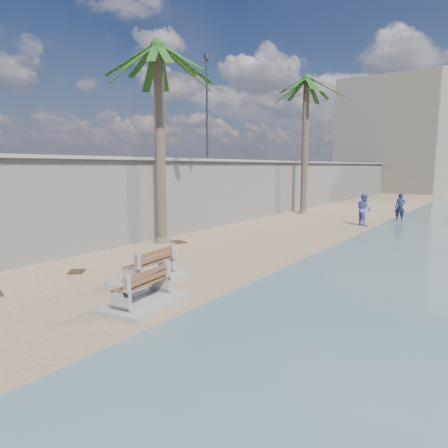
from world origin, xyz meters
The scene contains 13 objects.
ground_plane centered at (0.00, 0.00, 0.00)m, with size 140.00×140.00×0.00m, color #95755B.
seawall centered at (-5.20, 20.00, 1.75)m, with size 0.45×70.00×3.50m, color gray.
wall_cap centered at (-5.20, 20.00, 3.55)m, with size 0.80×70.00×0.12m, color gray.
end_building centered at (-2.00, 52.00, 7.00)m, with size 18.00×12.00×14.00m, color #B7AA93.
bench_near centered at (0.80, 1.83, 0.37)m, with size 1.64×2.19×0.84m.
bench_far centered at (-0.45, 3.32, 0.39)m, with size 1.71×2.30×0.89m.
palm_mid centered at (-4.31, 7.78, 7.90)m, with size 5.00×5.00×8.93m.
palm_back centered at (-3.82, 21.17, 8.81)m, with size 5.00×5.00×9.88m.
streetlight centered at (-5.10, 12.00, 6.64)m, with size 0.28×0.28×5.12m.
person_a centered at (2.52, 20.72, 0.95)m, with size 0.69×0.46×1.90m, color #151F3B.
person_b centered at (1.28, 17.75, 0.98)m, with size 0.95×0.74×1.97m, color #5159A9.
debris_c centered at (-3.78, 8.12, 0.01)m, with size 0.77×0.62×0.03m, color #382616.
debris_d centered at (-3.01, 2.69, 0.01)m, with size 0.56×0.45×0.03m, color #382616.
Camera 1 is at (7.61, -4.42, 3.23)m, focal length 32.00 mm.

